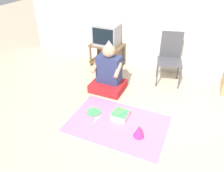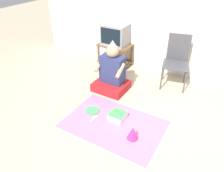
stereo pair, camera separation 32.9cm
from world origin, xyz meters
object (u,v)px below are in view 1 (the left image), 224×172
(birthday_cake, at_px, (120,115))
(party_hat_blue, at_px, (139,131))
(paper_plate, at_px, (94,112))
(folding_chair, at_px, (170,55))
(tv, at_px, (107,35))
(person_seated, at_px, (109,74))

(birthday_cake, bearing_deg, party_hat_blue, -33.33)
(party_hat_blue, bearing_deg, paper_plate, 165.56)
(folding_chair, height_order, paper_plate, folding_chair)
(folding_chair, height_order, birthday_cake, folding_chair)
(birthday_cake, bearing_deg, tv, 120.82)
(paper_plate, bearing_deg, tv, 107.47)
(paper_plate, bearing_deg, birthday_cake, 5.07)
(tv, bearing_deg, person_seated, -63.66)
(folding_chair, bearing_deg, person_seated, -140.61)
(tv, distance_m, folding_chair, 1.31)
(tv, xyz_separation_m, birthday_cake, (0.91, -1.52, -0.61))
(tv, relative_size, birthday_cake, 2.20)
(folding_chair, xyz_separation_m, person_seated, (-0.88, -0.72, -0.21))
(paper_plate, bearing_deg, folding_chair, 60.44)
(person_seated, bearing_deg, folding_chair, 39.39)
(birthday_cake, height_order, party_hat_blue, party_hat_blue)
(tv, bearing_deg, folding_chair, -5.81)
(birthday_cake, xyz_separation_m, paper_plate, (-0.42, -0.04, -0.05))
(party_hat_blue, height_order, paper_plate, party_hat_blue)
(person_seated, bearing_deg, birthday_cake, -54.03)
(tv, distance_m, person_seated, 1.02)
(tv, distance_m, birthday_cake, 1.87)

